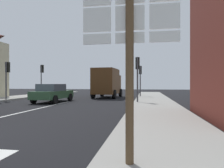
{
  "coord_description": "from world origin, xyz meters",
  "views": [
    {
      "loc": [
        6.36,
        -3.99,
        1.49
      ],
      "look_at": [
        4.01,
        9.93,
        1.47
      ],
      "focal_mm": 32.5,
      "sensor_mm": 36.0,
      "label": 1
    }
  ],
  "objects_px": {
    "sedan_far": "(53,93)",
    "route_sign_post": "(130,54)",
    "delivery_truck": "(107,82)",
    "traffic_light_near_right": "(138,69)",
    "traffic_light_far_left": "(42,73)",
    "traffic_light_near_left": "(7,72)",
    "traffic_light_far_right": "(140,74)"
  },
  "relations": [
    {
      "from": "traffic_light_far_left",
      "to": "traffic_light_near_left",
      "type": "bearing_deg",
      "value": -90.0
    },
    {
      "from": "traffic_light_near_right",
      "to": "traffic_light_far_right",
      "type": "distance_m",
      "value": 7.18
    },
    {
      "from": "delivery_truck",
      "to": "traffic_light_near_right",
      "type": "height_order",
      "value": "traffic_light_near_right"
    },
    {
      "from": "traffic_light_far_left",
      "to": "traffic_light_near_left",
      "type": "xyz_separation_m",
      "value": [
        0.0,
        -5.99,
        -0.23
      ]
    },
    {
      "from": "sedan_far",
      "to": "traffic_light_near_left",
      "type": "height_order",
      "value": "traffic_light_near_left"
    },
    {
      "from": "traffic_light_far_left",
      "to": "traffic_light_far_right",
      "type": "relative_size",
      "value": 1.07
    },
    {
      "from": "delivery_truck",
      "to": "traffic_light_near_right",
      "type": "relative_size",
      "value": 1.47
    },
    {
      "from": "route_sign_post",
      "to": "traffic_light_far_right",
      "type": "bearing_deg",
      "value": 91.11
    },
    {
      "from": "sedan_far",
      "to": "route_sign_post",
      "type": "distance_m",
      "value": 13.89
    },
    {
      "from": "traffic_light_near_left",
      "to": "traffic_light_far_left",
      "type": "bearing_deg",
      "value": 90.0
    },
    {
      "from": "route_sign_post",
      "to": "delivery_truck",
      "type": "bearing_deg",
      "value": 102.2
    },
    {
      "from": "traffic_light_near_left",
      "to": "traffic_light_far_right",
      "type": "bearing_deg",
      "value": 29.55
    },
    {
      "from": "traffic_light_near_right",
      "to": "traffic_light_far_right",
      "type": "relative_size",
      "value": 1.01
    },
    {
      "from": "traffic_light_far_left",
      "to": "traffic_light_near_left",
      "type": "distance_m",
      "value": 6.0
    },
    {
      "from": "route_sign_post",
      "to": "traffic_light_far_left",
      "type": "relative_size",
      "value": 0.86
    },
    {
      "from": "route_sign_post",
      "to": "traffic_light_far_left",
      "type": "distance_m",
      "value": 22.01
    },
    {
      "from": "delivery_truck",
      "to": "traffic_light_near_left",
      "type": "bearing_deg",
      "value": -146.37
    },
    {
      "from": "delivery_truck",
      "to": "traffic_light_far_right",
      "type": "bearing_deg",
      "value": 18.95
    },
    {
      "from": "sedan_far",
      "to": "route_sign_post",
      "type": "xyz_separation_m",
      "value": [
        7.17,
        -11.83,
        1.24
      ]
    },
    {
      "from": "traffic_light_near_left",
      "to": "route_sign_post",
      "type": "bearing_deg",
      "value": -46.82
    },
    {
      "from": "traffic_light_near_left",
      "to": "traffic_light_far_right",
      "type": "distance_m",
      "value": 13.14
    },
    {
      "from": "sedan_far",
      "to": "traffic_light_near_right",
      "type": "relative_size",
      "value": 1.23
    },
    {
      "from": "traffic_light_far_right",
      "to": "delivery_truck",
      "type": "bearing_deg",
      "value": -161.05
    },
    {
      "from": "traffic_light_far_left",
      "to": "sedan_far",
      "type": "bearing_deg",
      "value": -55.47
    },
    {
      "from": "route_sign_post",
      "to": "traffic_light_near_right",
      "type": "bearing_deg",
      "value": 91.78
    },
    {
      "from": "sedan_far",
      "to": "traffic_light_near_right",
      "type": "distance_m",
      "value": 7.04
    },
    {
      "from": "traffic_light_near_right",
      "to": "traffic_light_near_left",
      "type": "distance_m",
      "value": 11.45
    },
    {
      "from": "route_sign_post",
      "to": "traffic_light_far_right",
      "type": "xyz_separation_m",
      "value": [
        -0.37,
        19.06,
        0.55
      ]
    },
    {
      "from": "sedan_far",
      "to": "traffic_light_far_right",
      "type": "relative_size",
      "value": 1.24
    },
    {
      "from": "sedan_far",
      "to": "delivery_truck",
      "type": "relative_size",
      "value": 0.84
    },
    {
      "from": "route_sign_post",
      "to": "traffic_light_near_left",
      "type": "bearing_deg",
      "value": 133.18
    },
    {
      "from": "delivery_truck",
      "to": "route_sign_post",
      "type": "bearing_deg",
      "value": -77.8
    }
  ]
}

